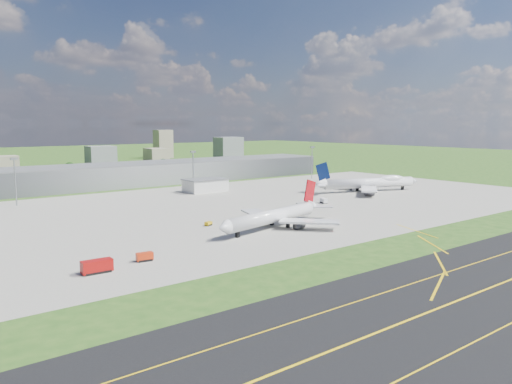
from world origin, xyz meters
TOP-DOWN VIEW (x-y plane):
  - ground at (0.00, 150.00)m, footprint 1400.00×1400.00m
  - apron at (10.00, 40.00)m, footprint 360.00×190.00m
  - terminal at (0.00, 165.00)m, footprint 300.00×42.00m
  - ops_building at (10.00, 100.00)m, footprint 26.00×16.00m
  - mast_west at (-100.00, 115.00)m, footprint 3.50×2.00m
  - mast_center at (10.00, 115.00)m, footprint 3.50×2.00m
  - mast_east at (120.00, 115.00)m, footprint 3.50×2.00m
  - airliner_red_twin at (-26.46, -14.30)m, footprint 66.99×51.39m
  - airliner_blue_quad at (94.99, 35.91)m, footprint 74.29×56.80m
  - fire_truck at (-110.07, -32.05)m, footprint 9.11×3.83m
  - crash_tender at (-93.38, -28.88)m, footprint 5.57×3.02m
  - tug_yellow at (-47.03, 6.33)m, footprint 3.94×3.18m
  - van_white_near at (36.81, 19.46)m, footprint 4.07×5.87m
  - van_white_far at (90.19, 43.91)m, footprint 5.63×4.64m
  - bldg_cw at (-60.00, 340.00)m, footprint 20.00×18.00m
  - bldg_c at (20.00, 310.00)m, footprint 26.00×20.00m
  - bldg_ce at (100.00, 350.00)m, footprint 22.00×24.00m
  - bldg_e at (180.00, 320.00)m, footprint 30.00×22.00m
  - bldg_tall_e at (140.00, 410.00)m, footprint 20.00×18.00m
  - tree_c at (-20.00, 280.00)m, footprint 8.10×8.10m
  - tree_e at (70.00, 275.00)m, footprint 7.65×7.65m
  - tree_far_e at (160.00, 285.00)m, footprint 6.30×6.30m

SIDE VIEW (x-z plane):
  - ground at x=0.00m, z-range 0.00..0.00m
  - apron at x=10.00m, z-range 0.00..0.08m
  - tug_yellow at x=-47.03m, z-range 0.04..1.77m
  - van_white_far at x=90.19m, z-range 0.01..2.64m
  - van_white_near at x=36.81m, z-range 0.01..2.73m
  - crash_tender at x=-93.38m, z-range 0.01..2.83m
  - fire_truck at x=-110.07m, z-range -0.01..3.93m
  - ops_building at x=10.00m, z-range 0.00..8.00m
  - tree_far_e at x=160.00m, z-range 0.68..8.38m
  - airliner_red_twin at x=-26.46m, z-range -4.34..14.23m
  - tree_e at x=70.00m, z-range 0.84..10.19m
  - airliner_blue_quad at x=94.99m, z-range -4.46..15.60m
  - tree_c at x=-20.00m, z-range 0.89..10.79m
  - bldg_cw at x=-60.00m, z-range 0.00..14.00m
  - terminal at x=0.00m, z-range 0.00..15.00m
  - bldg_ce at x=100.00m, z-range 0.00..16.00m
  - bldg_c at x=20.00m, z-range 0.00..22.00m
  - bldg_e at x=180.00m, z-range 0.00..28.00m
  - mast_west at x=-100.00m, z-range 4.76..30.66m
  - mast_center at x=10.00m, z-range 4.76..30.66m
  - mast_east at x=120.00m, z-range 4.76..30.66m
  - bldg_tall_e at x=140.00m, z-range 0.00..36.00m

